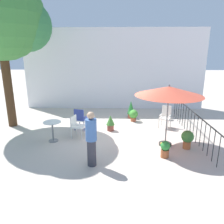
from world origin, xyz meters
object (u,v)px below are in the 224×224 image
patio_chair_0 (77,125)px  standing_person (91,139)px  patio_chair_1 (166,116)px  potted_plant_3 (165,149)px  potted_plant_5 (133,115)px  potted_plant_0 (131,109)px  potted_plant_1 (187,138)px  potted_plant_2 (166,114)px  potted_plant_4 (110,122)px  cafe_table_0 (52,128)px  patio_chair_2 (81,118)px  shade_tree (1,15)px  patio_umbrella_0 (169,92)px

patio_chair_0 → standing_person: size_ratio=0.51×
patio_chair_1 → potted_plant_3: bearing=-101.9°
potted_plant_5 → standing_person: bearing=-109.8°
potted_plant_0 → potted_plant_1: (1.74, -3.43, -0.08)m
potted_plant_2 → standing_person: 5.47m
patio_chair_0 → standing_person: standing_person is taller
potted_plant_4 → cafe_table_0: bearing=-150.9°
patio_chair_2 → potted_plant_1: 4.30m
patio_chair_2 → potted_plant_3: patio_chair_2 is taller
potted_plant_1 → patio_chair_0: bearing=166.7°
shade_tree → potted_plant_2: size_ratio=12.96×
patio_umbrella_0 → standing_person: size_ratio=1.39×
potted_plant_5 → potted_plant_2: bearing=11.6°
patio_umbrella_0 → potted_plant_2: (0.66, 3.00, -1.68)m
cafe_table_0 → potted_plant_3: size_ratio=1.40×
patio_umbrella_0 → standing_person: 3.05m
cafe_table_0 → patio_chair_1: size_ratio=0.81×
potted_plant_5 → standing_person: (-1.49, -4.14, 0.53)m
cafe_table_0 → patio_chair_0: size_ratio=0.91×
patio_chair_1 → patio_chair_2: (-3.65, -0.46, 0.02)m
patio_chair_2 → potted_plant_0: bearing=38.3°
patio_chair_1 → potted_plant_3: patio_chair_1 is taller
potted_plant_0 → potted_plant_3: bearing=-78.3°
patio_chair_1 → potted_plant_5: patio_chair_1 is taller
patio_umbrella_0 → potted_plant_1: bearing=-19.4°
potted_plant_5 → patio_umbrella_0: bearing=-70.3°
patio_chair_1 → potted_plant_4: patio_chair_1 is taller
potted_plant_5 → potted_plant_0: bearing=100.3°
shade_tree → cafe_table_0: size_ratio=8.43×
potted_plant_1 → cafe_table_0: bearing=174.3°
shade_tree → patio_chair_2: size_ratio=6.83×
patio_chair_0 → potted_plant_4: size_ratio=1.25×
cafe_table_0 → patio_chair_2: 1.47m
cafe_table_0 → patio_chair_2: size_ratio=0.81×
potted_plant_3 → potted_plant_4: (-1.80, 2.30, 0.07)m
patio_chair_1 → potted_plant_3: (-0.59, -2.81, -0.23)m
patio_chair_2 → patio_umbrella_0: bearing=-23.9°
patio_umbrella_0 → cafe_table_0: 4.33m
cafe_table_0 → potted_plant_0: bearing=44.2°
shade_tree → patio_umbrella_0: (6.35, -1.94, -2.67)m
potted_plant_0 → standing_person: size_ratio=0.53×
potted_plant_5 → standing_person: standing_person is taller
potted_plant_5 → patio_chair_0: bearing=-139.7°
cafe_table_0 → potted_plant_4: size_ratio=1.13×
standing_person → shade_tree: bearing=138.9°
patio_umbrella_0 → patio_chair_1: size_ratio=2.43×
standing_person → patio_chair_2: bearing=105.7°
potted_plant_4 → potted_plant_5: (1.05, 1.27, -0.05)m
patio_chair_0 → patio_chair_1: patio_chair_1 is taller
patio_chair_1 → cafe_table_0: bearing=-159.6°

